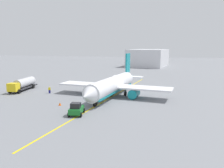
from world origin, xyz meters
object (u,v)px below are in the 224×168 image
Objects in this scene: refueling_worker at (49,90)px; safety_cone_wingtip at (78,105)px; safety_cone_nose at (60,104)px; airplane at (113,85)px; fuel_tanker at (23,84)px; pushback_tug at (76,109)px.

refueling_worker is 15.06m from safety_cone_wingtip.
safety_cone_nose is at bearing -82.12° from safety_cone_wingtip.
safety_cone_wingtip is (-0.49, 3.55, -0.00)m from safety_cone_nose.
refueling_worker is at bearing -87.20° from airplane.
fuel_tanker is 18.84× the size of safety_cone_wingtip.
airplane is 7.40× the size of pushback_tug.
airplane is 16.93× the size of refueling_worker.
refueling_worker is 2.85× the size of safety_cone_wingtip.
airplane is at bearing 156.70° from safety_cone_wingtip.
safety_cone_wingtip is (-5.36, -2.18, -0.71)m from pushback_tug.
safety_cone_wingtip is at bearing -23.30° from airplane.
refueling_worker reaches higher than safety_cone_wingtip.
fuel_tanker is (-0.71, -24.90, -0.90)m from airplane.
fuel_tanker is at bearing -91.64° from airplane.
pushback_tug is 2.29× the size of refueling_worker.
pushback_tug is at bearing 43.22° from refueling_worker.
airplane reaches higher than safety_cone_nose.
airplane is at bearing 171.89° from pushback_tug.
fuel_tanker reaches higher than safety_cone_nose.
safety_cone_wingtip is (9.43, 11.72, -0.52)m from refueling_worker.
pushback_tug reaches higher than safety_cone_wingtip.
pushback_tug is (15.59, -2.22, -1.63)m from airplane.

